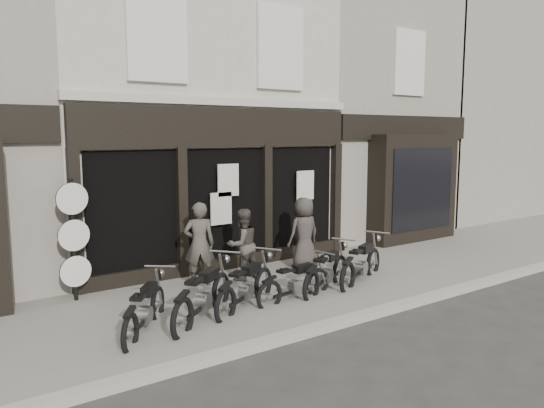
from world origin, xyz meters
TOP-DOWN VIEW (x-y plane):
  - ground_plane at (0.00, 0.00)m, footprint 90.00×90.00m
  - pavement at (0.00, 0.90)m, footprint 30.00×4.20m
  - kerb at (0.00, -1.25)m, footprint 30.00×0.25m
  - central_building at (0.00, 5.95)m, footprint 7.30×6.22m
  - neighbour_right at (6.35, 5.90)m, footprint 5.60×6.73m
  - filler_right at (14.50, 6.00)m, footprint 11.00×6.00m
  - motorcycle_0 at (-3.11, 0.26)m, footprint 1.51×1.71m
  - motorcycle_1 at (-2.06, 0.21)m, footprint 1.98×1.63m
  - motorcycle_2 at (-1.11, 0.32)m, footprint 1.98×1.32m
  - motorcycle_3 at (-0.08, 0.14)m, footprint 1.94×0.53m
  - motorcycle_4 at (0.89, 0.32)m, footprint 1.98×1.16m
  - motorcycle_5 at (1.89, 0.31)m, footprint 2.08×1.18m
  - man_left at (-1.18, 2.02)m, footprint 0.76×0.64m
  - man_centre at (-0.20, 1.88)m, footprint 0.80×0.64m
  - man_right at (1.55, 1.91)m, footprint 0.83×0.54m
  - advert_sign_post at (-3.61, 2.49)m, footprint 0.61×0.39m

SIDE VIEW (x-z plane):
  - ground_plane at x=0.00m, z-range 0.00..0.00m
  - pavement at x=0.00m, z-range 0.00..0.12m
  - kerb at x=0.00m, z-range 0.00..0.13m
  - motorcycle_3 at x=-0.08m, z-range -0.10..0.83m
  - motorcycle_0 at x=-3.11m, z-range -0.10..0.88m
  - motorcycle_4 at x=0.89m, z-range -0.10..0.91m
  - motorcycle_2 at x=-1.11m, z-range -0.11..0.94m
  - motorcycle_5 at x=1.89m, z-range -0.11..0.96m
  - motorcycle_1 at x=-2.06m, z-range -0.11..0.99m
  - man_centre at x=-0.20m, z-range 0.12..1.70m
  - man_right at x=1.55m, z-range 0.12..1.82m
  - man_left at x=-1.18m, z-range 0.12..1.91m
  - advert_sign_post at x=-3.61m, z-range -0.03..2.45m
  - neighbour_right at x=6.35m, z-range -0.13..8.21m
  - central_building at x=0.00m, z-range -0.09..8.25m
  - filler_right at x=14.50m, z-range 0.00..8.20m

